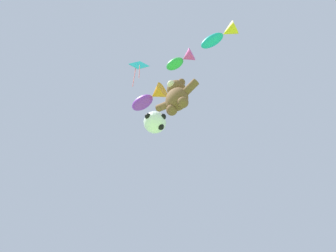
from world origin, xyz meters
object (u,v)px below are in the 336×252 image
Objects in this scene: soccer_ball_kite at (155,122)px; fish_kite_violet at (150,98)px; teddy_bear_kite at (177,96)px; fish_kite_emerald at (181,60)px; fish_kite_teal at (220,36)px; diamond_kite at (139,67)px.

fish_kite_violet is (-1.37, 0.85, 4.78)m from soccer_ball_kite.
teddy_bear_kite is 1.31× the size of fish_kite_emerald.
fish_kite_teal reaches higher than teddy_bear_kite.
fish_kite_violet is 2.02m from diamond_kite.
fish_kite_emerald is at bearing -178.56° from fish_kite_teal.
fish_kite_emerald is 2.69m from fish_kite_violet.
fish_kite_emerald reaches higher than fish_kite_violet.
teddy_bear_kite is at bearing 23.36° from diamond_kite.
soccer_ball_kite is 5.04m from fish_kite_violet.
fish_kite_teal is at bearing 6.04° from teddy_bear_kite.
fish_kite_emerald reaches higher than fish_kite_teal.
fish_kite_teal is 1.16× the size of fish_kite_emerald.
fish_kite_violet is at bearing 165.32° from teddy_bear_kite.
fish_kite_emerald is (1.15, 0.49, 5.63)m from soccer_ball_kite.
fish_kite_emerald reaches higher than soccer_ball_kite.
diamond_kite reaches higher than fish_kite_teal.
diamond_kite is (-2.24, -1.07, 0.53)m from fish_kite_emerald.
soccer_ball_kite is 0.56× the size of fish_kite_emerald.
teddy_bear_kite is at bearing -141.75° from fish_kite_emerald.
teddy_bear_kite is 4.04m from fish_kite_violet.
fish_kite_violet is (-4.93, 0.30, -0.34)m from fish_kite_teal.
fish_kite_violet is at bearing 148.20° from soccer_ball_kite.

